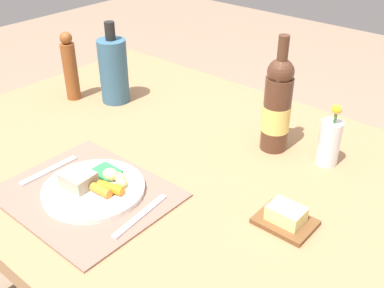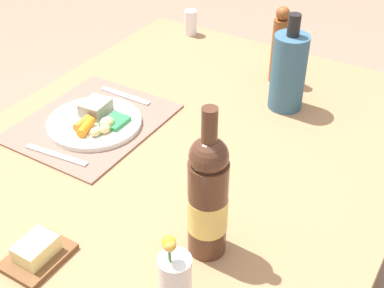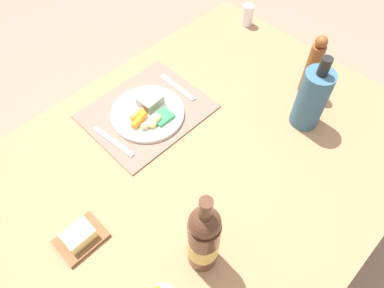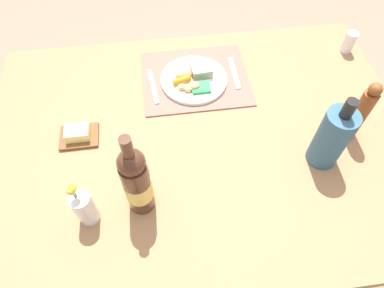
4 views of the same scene
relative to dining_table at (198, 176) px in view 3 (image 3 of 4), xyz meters
name	(u,v)px [view 3 (image 3 of 4)]	position (x,y,z in m)	size (l,w,h in m)	color
ground_plane	(196,245)	(0.00, 0.00, -0.68)	(8.00, 8.00, 0.00)	gray
dining_table	(198,176)	(0.00, 0.00, 0.00)	(1.46, 1.07, 0.77)	#A1764F
placemat	(147,111)	(-0.02, -0.28, 0.09)	(0.41, 0.34, 0.01)	#896656
dinner_plate	(148,112)	(-0.01, -0.26, 0.11)	(0.26, 0.26, 0.05)	white
fork	(178,88)	(-0.17, -0.28, 0.10)	(0.02, 0.17, 0.01)	silver
knife	(113,141)	(0.15, -0.25, 0.10)	(0.02, 0.18, 0.01)	silver
salt_shaker	(248,15)	(-0.66, -0.36, 0.13)	(0.05, 0.05, 0.09)	white
butter_dish	(80,237)	(0.41, -0.05, 0.11)	(0.13, 0.10, 0.05)	brown
cooler_bottle	(312,98)	(-0.38, 0.14, 0.20)	(0.10, 0.10, 0.28)	#35607B
pepper_mill	(313,66)	(-0.51, 0.05, 0.20)	(0.05, 0.05, 0.24)	brown
wine_bottle	(204,239)	(0.21, 0.22, 0.22)	(0.08, 0.08, 0.34)	#4F2F1F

